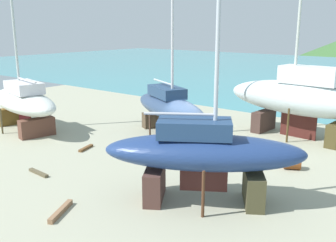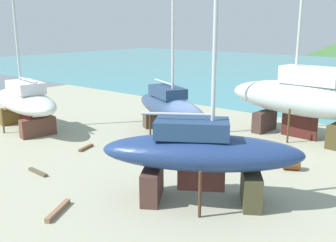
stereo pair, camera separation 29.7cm
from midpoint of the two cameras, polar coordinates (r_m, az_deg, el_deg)
ground_plane at (r=21.25m, az=-1.21°, el=-5.05°), size 51.39×51.39×0.00m
sailboat_far_slipway at (r=27.68m, az=-20.25°, el=2.81°), size 9.01×4.42×13.56m
sailboat_large_starboard at (r=25.26m, az=19.63°, el=3.25°), size 9.97×3.38×15.38m
sailboat_mid_port at (r=24.86m, az=0.60°, el=2.11°), size 8.59×5.96×12.55m
sailboat_small_center at (r=15.17m, az=5.46°, el=-4.77°), size 7.96×6.35×12.89m
barrel_tipped_center at (r=20.04m, az=18.31°, el=-6.09°), size 0.98×0.90×0.59m
timber_long_aft at (r=19.63m, az=-18.39°, el=-7.23°), size 1.43×0.24×0.13m
timber_plank_near at (r=22.71m, az=-11.74°, el=-3.92°), size 0.57×1.25×0.13m
timber_short_cross at (r=15.49m, az=-15.50°, el=-12.71°), size 0.98×1.60×0.19m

